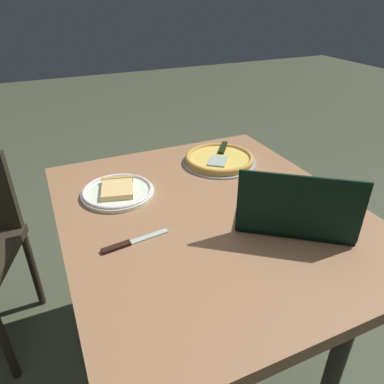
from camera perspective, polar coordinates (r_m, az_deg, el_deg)
The scene contains 6 objects.
ground_plane at distance 1.74m, azimuth 2.20°, elevation -24.68°, with size 12.00×12.00×0.00m, color #474E37.
dining_table at distance 1.25m, azimuth 2.80°, elevation -6.70°, with size 1.11×0.96×0.77m.
laptop at distance 1.15m, azimuth 15.99°, elevation -3.09°, with size 0.40×0.42×0.21m.
pizza_plate at distance 1.30m, azimuth -11.75°, elevation 0.17°, with size 0.26×0.26×0.04m.
pizza_tray at distance 1.51m, azimuth 4.39°, elevation 5.28°, with size 0.31×0.31×0.04m.
table_knife at distance 1.06m, azimuth -10.03°, elevation -8.01°, with size 0.04×0.21×0.01m.
Camera 1 is at (-0.89, 0.47, 1.42)m, focal length 33.50 mm.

